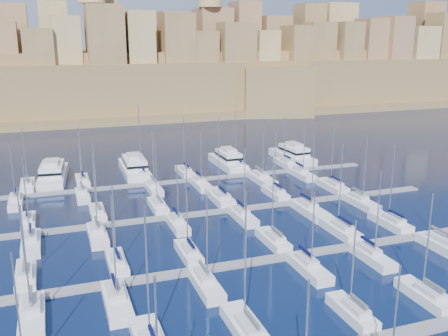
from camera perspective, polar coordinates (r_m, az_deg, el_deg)
name	(u,v)px	position (r m, az deg, el deg)	size (l,w,h in m)	color
ground	(251,230)	(84.88, 3.15, -7.06)	(600.00, 600.00, 0.00)	black
pontoon_mid_near	(283,257)	(74.77, 6.73, -10.09)	(84.00, 2.00, 0.40)	slate
pontoon_mid_far	(231,210)	(93.52, 0.80, -4.82)	(84.00, 2.00, 0.40)	slate
pontoon_far	(197,180)	(113.44, -3.05, -1.32)	(84.00, 2.00, 0.40)	slate
sailboat_2	(247,329)	(56.95, 2.60, -17.86)	(2.90, 9.67, 16.54)	white
sailboat_3	(352,312)	(61.68, 14.45, -15.65)	(2.39, 7.95, 12.12)	white
sailboat_4	(425,295)	(67.84, 22.01, -13.34)	(2.56, 8.53, 13.97)	white
sailboat_12	(26,275)	(72.84, -21.69, -11.33)	(2.60, 8.68, 13.11)	white
sailboat_13	(117,263)	(72.85, -12.14, -10.58)	(2.47, 8.22, 12.32)	white
sailboat_14	(189,253)	(74.62, -4.06, -9.62)	(2.47, 8.24, 14.41)	white
sailboat_15	(273,240)	(79.20, 5.64, -8.18)	(2.60, 8.65, 12.96)	white
sailboat_16	(340,229)	(85.16, 13.09, -6.82)	(2.86, 9.53, 15.19)	white
sailboat_17	(390,222)	(90.55, 18.49, -5.91)	(2.76, 9.19, 14.37)	white
sailboat_18	(32,315)	(63.18, -21.08, -15.41)	(2.80, 9.32, 14.50)	white
sailboat_19	(117,301)	(63.25, -12.17, -14.66)	(2.85, 9.51, 14.58)	white
sailboat_20	(206,285)	(65.67, -2.05, -13.17)	(2.59, 8.63, 13.26)	white
sailboat_21	(309,268)	(70.89, 9.69, -11.18)	(2.67, 8.90, 12.13)	white
sailboat_22	(372,256)	(76.29, 16.56, -9.67)	(2.54, 8.47, 13.97)	white
sailboat_23	(447,247)	(83.20, 24.15, -8.27)	(3.21, 10.71, 17.32)	white
sailboat_24	(28,221)	(92.78, -21.46, -5.70)	(2.31, 7.69, 12.58)	white
sailboat_25	(98,213)	(93.26, -14.24, -4.99)	(2.55, 8.49, 13.88)	white
sailboat_26	(158,206)	(94.80, -7.56, -4.34)	(2.60, 8.66, 13.17)	white
sailboat_27	(220,197)	(98.86, -0.47, -3.38)	(3.20, 10.68, 16.90)	white
sailboat_28	(275,193)	(102.23, 5.90, -2.87)	(2.61, 8.69, 13.36)	white
sailboat_29	(332,186)	(108.84, 12.27, -2.03)	(2.86, 9.52, 15.39)	white
sailboat_30	(31,243)	(83.11, -21.19, -8.01)	(2.79, 9.31, 14.87)	white
sailboat_31	(98,235)	(83.22, -14.25, -7.41)	(2.78, 9.26, 14.51)	white
sailboat_32	(178,224)	(85.63, -5.32, -6.39)	(2.49, 8.31, 11.60)	white
sailboat_33	(243,216)	(88.80, 2.18, -5.54)	(2.64, 8.81, 13.55)	white
sailboat_34	(309,209)	(93.35, 9.73, -4.70)	(3.14, 10.46, 17.52)	white
sailboat_35	(361,202)	(99.76, 15.37, -3.77)	(2.76, 9.19, 14.43)	white
sailboat_36	(28,186)	(114.62, -21.53, -1.90)	(2.84, 9.47, 13.58)	white
sailboat_37	(83,181)	(114.51, -15.86, -1.44)	(2.77, 9.23, 13.14)	white
sailboat_38	(142,175)	(116.54, -9.40, -0.77)	(3.17, 10.56, 17.41)	white
sailboat_39	(185,172)	(117.91, -4.47, -0.45)	(2.70, 8.98, 13.94)	white
sailboat_40	(236,166)	(122.56, 1.44, 0.19)	(3.16, 10.55, 16.44)	white
sailboat_41	(285,163)	(126.73, 7.01, 0.54)	(2.57, 8.58, 12.98)	white
sailboat_42	(16,202)	(104.40, -22.70, -3.59)	(2.57, 8.55, 12.64)	white
sailboat_43	(82,195)	(104.33, -15.88, -3.00)	(2.51, 8.38, 14.11)	white
sailboat_44	(154,188)	(105.93, -8.03, -2.31)	(2.57, 8.57, 13.36)	white
sailboat_45	(201,184)	(108.08, -2.70, -1.84)	(2.70, 9.01, 12.19)	white
sailboat_46	(262,179)	(112.05, 4.33, -1.25)	(3.19, 10.63, 14.42)	white
sailboat_47	(302,174)	(117.12, 8.89, -0.69)	(2.78, 9.26, 13.17)	white
motor_yacht_a	(53,174)	(118.85, -18.99, -0.61)	(7.42, 19.00, 5.25)	white
motor_yacht_b	(134,167)	(120.08, -10.20, 0.12)	(5.91, 18.37, 5.25)	white
motor_yacht_c	(228,160)	(124.80, 0.44, 0.91)	(5.01, 16.25, 5.25)	white
motor_yacht_d	(293,154)	(132.17, 7.86, 1.55)	(6.10, 17.01, 5.25)	white
fortified_city	(118,76)	(230.57, -12.03, 10.19)	(460.00, 108.95, 59.52)	brown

